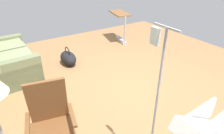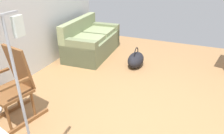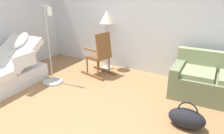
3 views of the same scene
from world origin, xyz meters
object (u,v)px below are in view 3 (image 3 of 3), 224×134
floor_lamp (107,21)px  iv_pole (52,72)px  couch (215,84)px  duffel_bag (187,118)px  rocking_chair (100,55)px

floor_lamp → iv_pole: size_ratio=0.88×
couch → floor_lamp: floor_lamp is taller
couch → floor_lamp: 2.79m
floor_lamp → duffel_bag: 3.01m
couch → duffel_bag: (-0.26, -1.20, -0.15)m
couch → duffel_bag: 1.24m
couch → iv_pole: iv_pole is taller
floor_lamp → iv_pole: iv_pole is taller
couch → rocking_chair: bearing=-176.7°
couch → duffel_bag: size_ratio=2.91×
duffel_bag → iv_pole: size_ratio=0.33×
couch → rocking_chair: 2.53m
rocking_chair → floor_lamp: bearing=101.6°
floor_lamp → duffel_bag: (2.36, -1.53, -1.07)m
rocking_chair → duffel_bag: (2.26, -1.05, -0.35)m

